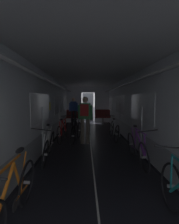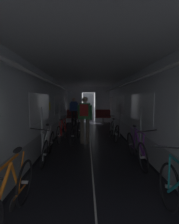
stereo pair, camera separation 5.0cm
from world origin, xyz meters
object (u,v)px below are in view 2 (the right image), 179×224
Objects in this scene: bicycle_red at (62,131)px; person_cyclist_aisle at (85,116)px; bicycle_orange at (10,200)px; bench_seat_far_right at (103,116)px; bicycle_silver at (114,130)px; bicycle_white at (48,146)px; bicycle_purple at (136,148)px; person_standing_near_bench at (74,110)px; bicycle_black_in_aisle at (76,132)px; bench_seat_far_left at (74,116)px.

person_cyclist_aisle is (0.85, -0.36, 0.63)m from bicycle_red.
bicycle_orange is 1.00× the size of person_cyclist_aisle.
bench_seat_far_right is 0.58× the size of bicycle_orange.
bench_seat_far_right is 0.58× the size of bicycle_silver.
bicycle_white is (-2.04, -5.91, -0.19)m from bench_seat_far_right.
bicycle_silver is (-0.17, 2.35, -0.00)m from bicycle_purple.
bicycle_orange is at bearing -103.43° from bench_seat_far_right.
person_standing_near_bench is at bearing 87.68° from bicycle_red.
bicycle_silver is 1.01× the size of bicycle_black_in_aisle.
bicycle_red is 2.00m from bicycle_silver.
bicycle_black_in_aisle is (-0.34, 0.27, -0.63)m from person_cyclist_aisle.
bicycle_purple is 1.01× the size of bicycle_black_in_aisle.
person_cyclist_aisle reaches higher than bicycle_red.
person_standing_near_bench is (0.00, -0.38, 0.41)m from bench_seat_far_left.
bench_seat_far_right is at bearing 0.00° from bench_seat_far_left.
bench_seat_far_left reaches higher than bicycle_black_in_aisle.
bicycle_silver is at bearing 65.47° from bicycle_orange.
bicycle_orange is (-0.01, -4.18, -0.00)m from bicycle_red.
person_cyclist_aisle is (-1.30, 1.79, 0.63)m from bicycle_purple.
person_cyclist_aisle is (0.86, 3.82, 0.63)m from bicycle_orange.
person_standing_near_bench reaches higher than bicycle_white.
bench_seat_far_right is 6.26m from bicycle_white.
person_cyclist_aisle is at bearing -104.03° from bench_seat_far_right.
bicycle_orange is (0.09, -2.27, 0.00)m from bicycle_white.
person_standing_near_bench reaches higher than bicycle_orange.
bicycle_red and bicycle_orange have the same top height.
person_cyclist_aisle is (-1.14, -0.56, 0.64)m from bicycle_silver.
bench_seat_far_left is at bearing 115.91° from bicycle_silver.
person_standing_near_bench is at bearing -168.17° from bench_seat_far_right.
bicycle_orange is at bearing -136.84° from bicycle_purple.
bicycle_orange is at bearing -91.15° from person_standing_near_bench.
bicycle_white is 1.01× the size of person_cyclist_aisle.
bicycle_orange reaches higher than bicycle_black_in_aisle.
bicycle_orange is 3.97m from person_cyclist_aisle.
person_cyclist_aisle is (0.95, 1.55, 0.63)m from bicycle_white.
bicycle_purple is at bearing -44.78° from bicycle_red.
bench_seat_far_left is at bearing 95.19° from bicycle_black_in_aisle.
bicycle_white is at bearing -121.58° from person_cyclist_aisle.
bench_seat_far_left is 0.58× the size of person_cyclist_aisle.
person_cyclist_aisle reaches higher than bench_seat_far_right.
bench_seat_far_left is 4.01m from bicycle_red.
bicycle_purple is at bearing 43.16° from bicycle_orange.
bicycle_red is at bearing 87.07° from bicycle_white.
bicycle_black_in_aisle is at bearing -9.40° from bicycle_red.
bicycle_red is 1.12m from person_cyclist_aisle.
person_standing_near_bench reaches higher than bicycle_black_in_aisle.
bicycle_white is 5.57m from person_standing_near_bench.
bicycle_purple is at bearing -71.86° from bench_seat_far_left.
bicycle_orange is at bearing -90.14° from bicycle_red.
bicycle_purple is 1.00× the size of bicycle_silver.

